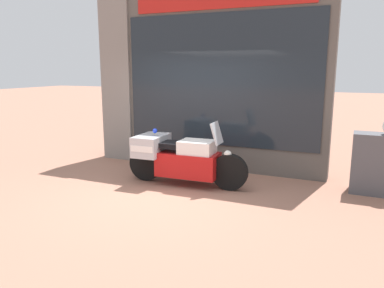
# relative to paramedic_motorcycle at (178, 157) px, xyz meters

# --- Properties ---
(ground_plane) EXTENTS (60.00, 60.00, 0.00)m
(ground_plane) POSITION_rel_paramedic_motorcycle_xyz_m (-0.01, -0.59, -0.52)
(ground_plane) COLOR #9E6B56
(shop_building) EXTENTS (5.11, 0.55, 3.67)m
(shop_building) POSITION_rel_paramedic_motorcycle_xyz_m (-0.35, 1.41, 1.32)
(shop_building) COLOR #56514C
(shop_building) RESTS_ON ground
(window_display) EXTENTS (3.89, 0.30, 1.93)m
(window_display) POSITION_rel_paramedic_motorcycle_xyz_m (0.30, 1.44, -0.06)
(window_display) COLOR slate
(window_display) RESTS_ON ground
(paramedic_motorcycle) EXTENTS (2.33, 0.80, 1.21)m
(paramedic_motorcycle) POSITION_rel_paramedic_motorcycle_xyz_m (0.00, 0.00, 0.00)
(paramedic_motorcycle) COLOR black
(paramedic_motorcycle) RESTS_ON ground
(utility_cabinet) EXTENTS (0.96, 0.45, 1.05)m
(utility_cabinet) POSITION_rel_paramedic_motorcycle_xyz_m (3.43, 0.87, 0.00)
(utility_cabinet) COLOR #4C4C51
(utility_cabinet) RESTS_ON ground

